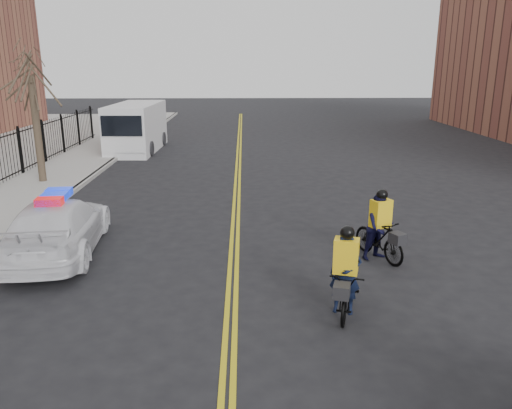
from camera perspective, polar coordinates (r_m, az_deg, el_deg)
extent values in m
plane|color=black|center=(10.29, -2.78, -10.62)|extent=(120.00, 120.00, 0.00)
cube|color=gold|center=(17.81, -2.47, 0.96)|extent=(0.10, 60.00, 0.01)
cube|color=gold|center=(17.80, -1.95, 0.96)|extent=(0.10, 60.00, 0.01)
cube|color=#999690|center=(19.41, -24.95, 0.93)|extent=(3.00, 60.00, 0.15)
cube|color=#999690|center=(18.86, -20.77, 0.98)|extent=(0.20, 60.00, 0.15)
cylinder|color=#392C21|center=(20.89, -23.74, 7.85)|extent=(0.28, 0.28, 4.00)
imported|color=white|center=(13.25, -21.70, -2.38)|extent=(2.41, 4.93, 1.38)
cube|color=#0C26CC|center=(13.05, -22.04, 0.84)|extent=(0.70, 1.32, 0.16)
cube|color=silver|center=(27.90, -13.47, 8.57)|extent=(2.33, 5.92, 2.50)
cube|color=silver|center=(25.48, -14.76, 7.34)|extent=(2.14, 0.93, 1.30)
cube|color=black|center=(24.98, -15.11, 8.66)|extent=(1.96, 0.16, 0.98)
cylinder|color=black|center=(26.63, -16.38, 6.14)|extent=(0.29, 0.77, 0.76)
cylinder|color=black|center=(26.12, -12.01, 6.26)|extent=(0.29, 0.77, 0.76)
cylinder|color=black|center=(29.94, -14.54, 7.29)|extent=(0.29, 0.77, 0.76)
cylinder|color=black|center=(29.49, -10.63, 7.40)|extent=(0.29, 0.77, 0.76)
imported|color=black|center=(9.71, 10.06, -9.53)|extent=(1.09, 1.86, 0.92)
imported|color=black|center=(9.57, 10.16, -7.74)|extent=(0.66, 0.53, 1.58)
cube|color=yellow|center=(9.44, 10.26, -5.80)|extent=(0.52, 0.42, 0.66)
sphere|color=black|center=(9.28, 10.40, -3.20)|extent=(0.27, 0.27, 0.27)
cube|color=black|center=(9.04, 9.76, -9.70)|extent=(0.37, 0.40, 0.25)
imported|color=black|center=(12.37, 13.87, -3.81)|extent=(1.19, 1.76, 1.03)
imported|color=black|center=(12.28, 13.96, -2.57)|extent=(0.96, 0.88, 1.60)
cube|color=yellow|center=(12.18, 14.07, -1.00)|extent=(0.55, 0.48, 0.67)
sphere|color=black|center=(12.06, 14.21, 1.09)|extent=(0.27, 0.27, 0.27)
cube|color=black|center=(11.87, 15.88, -3.73)|extent=(0.41, 0.42, 0.25)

